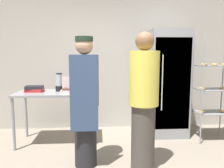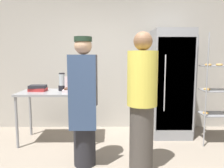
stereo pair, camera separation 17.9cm
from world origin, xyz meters
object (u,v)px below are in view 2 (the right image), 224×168
Objects in this scene: person_baker at (84,100)px; person_customer at (142,102)px; baking_rack at (218,89)px; blender_pitcher at (62,83)px; refrigerator at (171,84)px; binder_stack at (38,88)px; donut_box at (71,89)px.

person_customer reaches higher than person_baker.
baking_rack is at bearing 33.76° from person_customer.
refrigerator is at bearing 5.86° from blender_pitcher.
baking_rack reaches higher than person_baker.
binder_stack is (-2.36, -0.25, -0.04)m from refrigerator.
baking_rack is 3.07m from binder_stack.
refrigerator is 1.96m from blender_pitcher.
donut_box is at bearing -178.97° from baking_rack.
blender_pitcher reaches higher than binder_stack.
person_customer is (0.75, -0.15, 0.01)m from person_baker.
person_baker is (0.90, -0.88, -0.03)m from binder_stack.
blender_pitcher is 0.42m from binder_stack.
binder_stack is at bearing 135.63° from person_baker.
refrigerator reaches higher than donut_box.
binder_stack is 1.26m from person_baker.
binder_stack is (-3.07, 0.08, 0.00)m from baking_rack.
baking_rack is 1.71m from person_customer.
donut_box is 0.88× the size of binder_stack.
refrigerator reaches higher than baking_rack.
donut_box is (-2.48, -0.04, -0.00)m from baking_rack.
refrigerator is 1.81m from donut_box.
refrigerator reaches higher than blender_pitcher.
person_customer is (-0.71, -1.29, -0.07)m from refrigerator.
baking_rack is at bearing 20.21° from person_baker.
binder_stack is (-0.41, -0.05, -0.09)m from blender_pitcher.
blender_pitcher is (-2.66, 0.14, 0.09)m from baking_rack.
person_customer reaches higher than binder_stack.
blender_pitcher is 0.18× the size of person_customer.
blender_pitcher is at bearing -174.14° from refrigerator.
donut_box is 0.82m from person_baker.
person_customer is at bearing -41.17° from blender_pitcher.
person_customer is at bearing -11.46° from person_baker.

